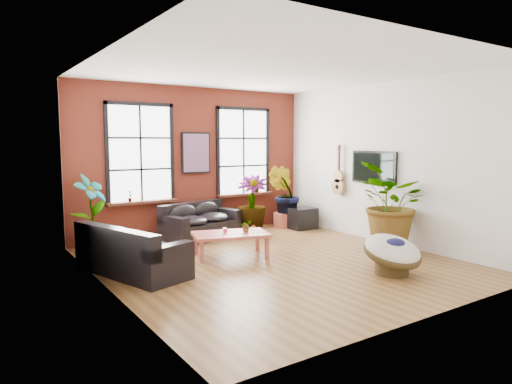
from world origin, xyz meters
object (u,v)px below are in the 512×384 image
Objects in this scene: sofa_left at (130,252)px; papasan_chair at (392,253)px; coffee_table at (231,236)px; sofa_back at (199,223)px.

sofa_left is 4.40m from papasan_chair.
coffee_table is 1.47× the size of papasan_chair.
sofa_back is at bearing -67.31° from sofa_left.
papasan_chair is at bearing -40.49° from coffee_table.
sofa_left reaches higher than sofa_back.
coffee_table is at bearing -104.72° from sofa_left.
sofa_left is at bearing -154.47° from sofa_back.
sofa_left reaches higher than papasan_chair.
sofa_back is at bearing 99.94° from coffee_table.
coffee_table is at bearing 130.09° from papasan_chair.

